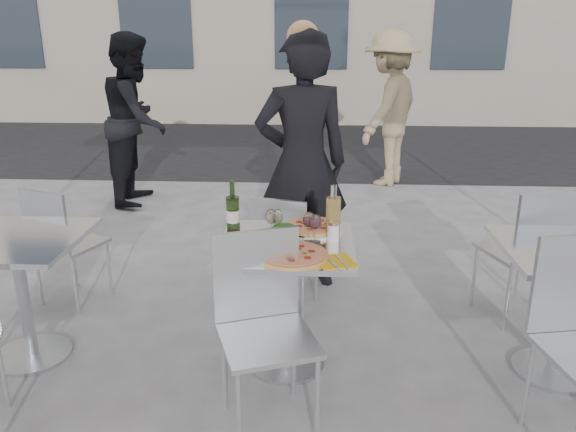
{
  "coord_description": "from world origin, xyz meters",
  "views": [
    {
      "loc": [
        0.16,
        -2.79,
        1.83
      ],
      "look_at": [
        0.0,
        0.15,
        0.85
      ],
      "focal_mm": 35.0,
      "sensor_mm": 36.0,
      "label": 1
    }
  ],
  "objects_px": {
    "pedestrian_a": "(136,120)",
    "side_table_left": "(19,273)",
    "pizza_near": "(292,255)",
    "salad_plate": "(285,233)",
    "wineglass_white_b": "(277,217)",
    "napkin_left": "(233,253)",
    "main_table": "(287,279)",
    "side_chair_lfar": "(60,237)",
    "wine_bottle": "(233,212)",
    "sugar_shaker": "(333,231)",
    "side_table_right": "(567,285)",
    "pedestrian_b": "(389,109)",
    "side_chair_rfar": "(529,244)",
    "pizza_far": "(313,227)",
    "wineglass_red_b": "(315,223)",
    "chair_near": "(262,314)",
    "napkin_right": "(335,261)",
    "wineglass_red_a": "(309,221)",
    "wineglass_white_a": "(271,218)",
    "carafe": "(333,215)",
    "chair_far": "(283,244)"
  },
  "relations": [
    {
      "from": "sugar_shaker",
      "to": "wine_bottle",
      "type": "bearing_deg",
      "value": 167.84
    },
    {
      "from": "pizza_near",
      "to": "salad_plate",
      "type": "xyz_separation_m",
      "value": [
        -0.05,
        0.25,
        0.03
      ]
    },
    {
      "from": "side_table_right",
      "to": "pedestrian_a",
      "type": "distance_m",
      "value": 4.59
    },
    {
      "from": "pedestrian_a",
      "to": "side_table_left",
      "type": "bearing_deg",
      "value": -177.36
    },
    {
      "from": "pizza_far",
      "to": "wineglass_red_a",
      "type": "bearing_deg",
      "value": -96.78
    },
    {
      "from": "pedestrian_a",
      "to": "wineglass_white_a",
      "type": "relative_size",
      "value": 11.52
    },
    {
      "from": "wineglass_red_b",
      "to": "side_chair_lfar",
      "type": "bearing_deg",
      "value": 159.63
    },
    {
      "from": "side_chair_lfar",
      "to": "wineglass_red_b",
      "type": "height_order",
      "value": "wineglass_red_b"
    },
    {
      "from": "side_chair_lfar",
      "to": "side_chair_rfar",
      "type": "xyz_separation_m",
      "value": [
        3.08,
        -0.07,
        0.04
      ]
    },
    {
      "from": "side_table_left",
      "to": "pizza_near",
      "type": "height_order",
      "value": "pizza_near"
    },
    {
      "from": "chair_far",
      "to": "pedestrian_b",
      "type": "xyz_separation_m",
      "value": [
        1.07,
        3.44,
        0.43
      ]
    },
    {
      "from": "side_chair_rfar",
      "to": "napkin_left",
      "type": "bearing_deg",
      "value": 3.7
    },
    {
      "from": "side_table_left",
      "to": "wineglass_white_b",
      "type": "distance_m",
      "value": 1.48
    },
    {
      "from": "sugar_shaker",
      "to": "pedestrian_a",
      "type": "bearing_deg",
      "value": 123.32
    },
    {
      "from": "carafe",
      "to": "wineglass_red_a",
      "type": "height_order",
      "value": "carafe"
    },
    {
      "from": "pizza_near",
      "to": "napkin_right",
      "type": "relative_size",
      "value": 1.6
    },
    {
      "from": "chair_near",
      "to": "pedestrian_b",
      "type": "distance_m",
      "value": 4.65
    },
    {
      "from": "pedestrian_b",
      "to": "wineglass_white_a",
      "type": "relative_size",
      "value": 11.71
    },
    {
      "from": "side_chair_lfar",
      "to": "wine_bottle",
      "type": "relative_size",
      "value": 2.88
    },
    {
      "from": "sugar_shaker",
      "to": "pizza_far",
      "type": "bearing_deg",
      "value": 124.44
    },
    {
      "from": "side_table_right",
      "to": "napkin_left",
      "type": "bearing_deg",
      "value": -174.52
    },
    {
      "from": "pedestrian_b",
      "to": "wine_bottle",
      "type": "height_order",
      "value": "pedestrian_b"
    },
    {
      "from": "side_chair_lfar",
      "to": "wineglass_white_b",
      "type": "relative_size",
      "value": 5.39
    },
    {
      "from": "sugar_shaker",
      "to": "chair_far",
      "type": "bearing_deg",
      "value": 117.56
    },
    {
      "from": "side_chair_rfar",
      "to": "pedestrian_a",
      "type": "height_order",
      "value": "pedestrian_a"
    },
    {
      "from": "side_table_left",
      "to": "pedestrian_b",
      "type": "distance_m",
      "value": 4.8
    },
    {
      "from": "main_table",
      "to": "wine_bottle",
      "type": "bearing_deg",
      "value": 151.71
    },
    {
      "from": "side_table_right",
      "to": "wine_bottle",
      "type": "height_order",
      "value": "wine_bottle"
    },
    {
      "from": "main_table",
      "to": "side_chair_lfar",
      "type": "xyz_separation_m",
      "value": [
        -1.57,
        0.66,
        -0.04
      ]
    },
    {
      "from": "side_table_left",
      "to": "pedestrian_b",
      "type": "height_order",
      "value": "pedestrian_b"
    },
    {
      "from": "wine_bottle",
      "to": "wineglass_red_b",
      "type": "height_order",
      "value": "wine_bottle"
    },
    {
      "from": "pizza_far",
      "to": "napkin_right",
      "type": "height_order",
      "value": "pizza_far"
    },
    {
      "from": "pizza_near",
      "to": "salad_plate",
      "type": "relative_size",
      "value": 1.65
    },
    {
      "from": "side_chair_lfar",
      "to": "wineglass_red_a",
      "type": "height_order",
      "value": "wineglass_red_a"
    },
    {
      "from": "chair_near",
      "to": "side_chair_lfar",
      "type": "relative_size",
      "value": 1.1
    },
    {
      "from": "pedestrian_b",
      "to": "salad_plate",
      "type": "relative_size",
      "value": 8.38
    },
    {
      "from": "wine_bottle",
      "to": "side_chair_lfar",
      "type": "bearing_deg",
      "value": 158.76
    },
    {
      "from": "side_chair_rfar",
      "to": "sugar_shaker",
      "type": "height_order",
      "value": "side_chair_rfar"
    },
    {
      "from": "side_table_left",
      "to": "pizza_far",
      "type": "xyz_separation_m",
      "value": [
        1.64,
        0.21,
        0.23
      ]
    },
    {
      "from": "side_table_left",
      "to": "carafe",
      "type": "bearing_deg",
      "value": 3.97
    },
    {
      "from": "pedestrian_a",
      "to": "napkin_left",
      "type": "distance_m",
      "value": 3.68
    },
    {
      "from": "main_table",
      "to": "wineglass_red_a",
      "type": "distance_m",
      "value": 0.34
    },
    {
      "from": "chair_far",
      "to": "pizza_far",
      "type": "distance_m",
      "value": 0.54
    },
    {
      "from": "side_chair_lfar",
      "to": "wineglass_red_a",
      "type": "relative_size",
      "value": 5.39
    },
    {
      "from": "salad_plate",
      "to": "wineglass_white_b",
      "type": "relative_size",
      "value": 1.4
    },
    {
      "from": "main_table",
      "to": "pedestrian_a",
      "type": "relative_size",
      "value": 0.41
    },
    {
      "from": "side_table_left",
      "to": "salad_plate",
      "type": "distance_m",
      "value": 1.51
    },
    {
      "from": "wineglass_white_b",
      "to": "wine_bottle",
      "type": "bearing_deg",
      "value": 163.91
    },
    {
      "from": "wineglass_white_a",
      "to": "napkin_right",
      "type": "xyz_separation_m",
      "value": [
        0.34,
        -0.34,
        -0.11
      ]
    },
    {
      "from": "pizza_near",
      "to": "pizza_far",
      "type": "relative_size",
      "value": 1.05
    }
  ]
}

